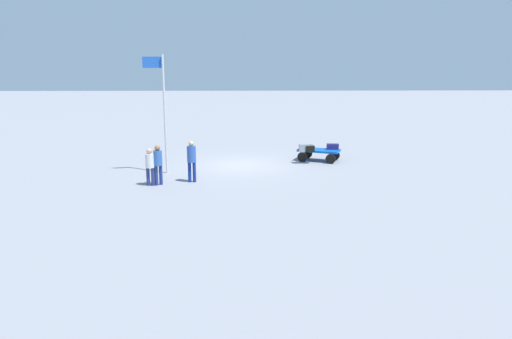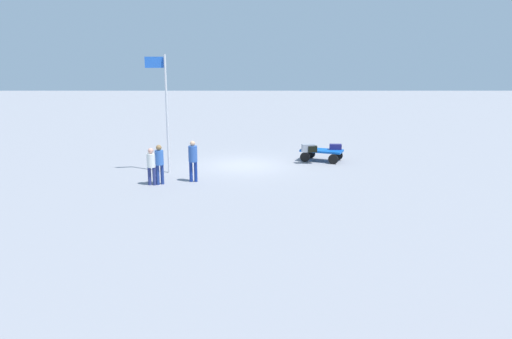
{
  "view_description": "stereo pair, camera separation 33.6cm",
  "coord_description": "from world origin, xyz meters",
  "px_view_note": "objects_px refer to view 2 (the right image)",
  "views": [
    {
      "loc": [
        -0.24,
        23.37,
        5.06
      ],
      "look_at": [
        -0.58,
        6.0,
        1.14
      ],
      "focal_mm": 34.05,
      "sensor_mm": 36.0,
      "label": 1
    },
    {
      "loc": [
        -0.58,
        23.38,
        5.06
      ],
      "look_at": [
        -0.58,
        6.0,
        1.14
      ],
      "focal_mm": 34.05,
      "sensor_mm": 36.0,
      "label": 2
    }
  ],
  "objects_px": {
    "suitcase_navy": "(336,147)",
    "worker_lead": "(193,157)",
    "worker_trailing": "(151,163)",
    "flagpole": "(165,105)",
    "worker_supervisor": "(159,161)",
    "luggage_cart": "(321,153)",
    "suitcase_olive": "(312,149)",
    "suitcase_tan": "(308,148)"
  },
  "relations": [
    {
      "from": "suitcase_olive",
      "to": "suitcase_navy",
      "type": "height_order",
      "value": "suitcase_olive"
    },
    {
      "from": "suitcase_olive",
      "to": "worker_lead",
      "type": "distance_m",
      "value": 6.59
    },
    {
      "from": "suitcase_navy",
      "to": "flagpole",
      "type": "relative_size",
      "value": 0.12
    },
    {
      "from": "suitcase_olive",
      "to": "worker_trailing",
      "type": "distance_m",
      "value": 8.28
    },
    {
      "from": "worker_trailing",
      "to": "worker_supervisor",
      "type": "height_order",
      "value": "worker_supervisor"
    },
    {
      "from": "suitcase_navy",
      "to": "worker_lead",
      "type": "relative_size",
      "value": 0.35
    },
    {
      "from": "suitcase_olive",
      "to": "worker_supervisor",
      "type": "relative_size",
      "value": 0.27
    },
    {
      "from": "worker_lead",
      "to": "flagpole",
      "type": "relative_size",
      "value": 0.33
    },
    {
      "from": "suitcase_olive",
      "to": "flagpole",
      "type": "xyz_separation_m",
      "value": [
        6.9,
        1.94,
        2.33
      ]
    },
    {
      "from": "worker_lead",
      "to": "worker_trailing",
      "type": "distance_m",
      "value": 1.75
    },
    {
      "from": "worker_trailing",
      "to": "flagpole",
      "type": "relative_size",
      "value": 0.29
    },
    {
      "from": "suitcase_tan",
      "to": "flagpole",
      "type": "xyz_separation_m",
      "value": [
        6.69,
        1.98,
        2.29
      ]
    },
    {
      "from": "worker_lead",
      "to": "flagpole",
      "type": "xyz_separation_m",
      "value": [
        1.43,
        -1.73,
        2.03
      ]
    },
    {
      "from": "suitcase_olive",
      "to": "worker_supervisor",
      "type": "height_order",
      "value": "worker_supervisor"
    },
    {
      "from": "suitcase_navy",
      "to": "worker_lead",
      "type": "xyz_separation_m",
      "value": [
        6.73,
        4.35,
        0.31
      ]
    },
    {
      "from": "worker_trailing",
      "to": "flagpole",
      "type": "xyz_separation_m",
      "value": [
        -0.22,
        -2.3,
        2.17
      ]
    },
    {
      "from": "luggage_cart",
      "to": "suitcase_olive",
      "type": "bearing_deg",
      "value": 50.96
    },
    {
      "from": "suitcase_olive",
      "to": "worker_trailing",
      "type": "relative_size",
      "value": 0.29
    },
    {
      "from": "worker_lead",
      "to": "worker_supervisor",
      "type": "bearing_deg",
      "value": 19.56
    },
    {
      "from": "worker_supervisor",
      "to": "suitcase_navy",
      "type": "bearing_deg",
      "value": -149.1
    },
    {
      "from": "worker_lead",
      "to": "worker_trailing",
      "type": "xyz_separation_m",
      "value": [
        1.65,
        0.57,
        -0.14
      ]
    },
    {
      "from": "suitcase_tan",
      "to": "suitcase_olive",
      "type": "xyz_separation_m",
      "value": [
        -0.2,
        0.04,
        -0.04
      ]
    },
    {
      "from": "suitcase_tan",
      "to": "worker_trailing",
      "type": "relative_size",
      "value": 0.43
    },
    {
      "from": "suitcase_tan",
      "to": "worker_lead",
      "type": "height_order",
      "value": "worker_lead"
    },
    {
      "from": "suitcase_tan",
      "to": "suitcase_navy",
      "type": "bearing_deg",
      "value": -156.18
    },
    {
      "from": "suitcase_navy",
      "to": "worker_supervisor",
      "type": "relative_size",
      "value": 0.37
    },
    {
      "from": "suitcase_olive",
      "to": "worker_lead",
      "type": "relative_size",
      "value": 0.26
    },
    {
      "from": "luggage_cart",
      "to": "suitcase_navy",
      "type": "relative_size",
      "value": 3.7
    },
    {
      "from": "flagpole",
      "to": "suitcase_tan",
      "type": "bearing_deg",
      "value": -163.54
    },
    {
      "from": "suitcase_navy",
      "to": "worker_supervisor",
      "type": "distance_m",
      "value": 9.4
    },
    {
      "from": "luggage_cart",
      "to": "flagpole",
      "type": "height_order",
      "value": "flagpole"
    },
    {
      "from": "worker_lead",
      "to": "suitcase_tan",
      "type": "bearing_deg",
      "value": -144.87
    },
    {
      "from": "worker_supervisor",
      "to": "suitcase_olive",
      "type": "bearing_deg",
      "value": -148.68
    },
    {
      "from": "flagpole",
      "to": "worker_trailing",
      "type": "bearing_deg",
      "value": 84.53
    },
    {
      "from": "luggage_cart",
      "to": "worker_lead",
      "type": "relative_size",
      "value": 1.31
    },
    {
      "from": "suitcase_tan",
      "to": "flagpole",
      "type": "relative_size",
      "value": 0.13
    },
    {
      "from": "worker_supervisor",
      "to": "worker_trailing",
      "type": "bearing_deg",
      "value": 16.99
    },
    {
      "from": "worker_trailing",
      "to": "luggage_cart",
      "type": "bearing_deg",
      "value": -147.4
    },
    {
      "from": "suitcase_navy",
      "to": "flagpole",
      "type": "height_order",
      "value": "flagpole"
    },
    {
      "from": "suitcase_tan",
      "to": "worker_supervisor",
      "type": "bearing_deg",
      "value": 32.35
    },
    {
      "from": "suitcase_navy",
      "to": "worker_trailing",
      "type": "distance_m",
      "value": 9.72
    },
    {
      "from": "luggage_cart",
      "to": "suitcase_olive",
      "type": "height_order",
      "value": "suitcase_olive"
    }
  ]
}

